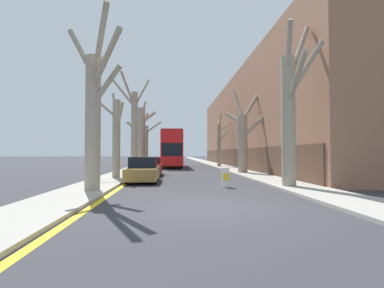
% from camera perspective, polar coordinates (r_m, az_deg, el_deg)
% --- Properties ---
extents(ground_plane, '(300.00, 300.00, 0.00)m').
position_cam_1_polar(ground_plane, '(9.74, 2.86, -11.90)').
color(ground_plane, '#333338').
extents(sidewalk_left, '(2.34, 120.00, 0.12)m').
position_cam_1_polar(sidewalk_left, '(59.68, -7.57, -3.31)').
color(sidewalk_left, '#A39E93').
rests_on(sidewalk_left, ground).
extents(sidewalk_right, '(2.34, 120.00, 0.12)m').
position_cam_1_polar(sidewalk_right, '(59.86, 2.11, -3.32)').
color(sidewalk_right, '#A39E93').
rests_on(sidewalk_right, ground).
extents(building_facade_right, '(10.08, 48.76, 10.95)m').
position_cam_1_polar(building_facade_right, '(39.90, 14.21, 3.71)').
color(building_facade_right, '#93664C').
rests_on(building_facade_right, ground).
extents(kerb_line_stripe, '(0.24, 120.00, 0.01)m').
position_cam_1_polar(kerb_line_stripe, '(59.60, -6.27, -3.37)').
color(kerb_line_stripe, yellow).
rests_on(kerb_line_stripe, ground).
extents(street_tree_left_0, '(2.93, 3.97, 7.46)m').
position_cam_1_polar(street_tree_left_0, '(13.69, -18.15, 6.06)').
color(street_tree_left_0, gray).
rests_on(street_tree_left_0, ground).
extents(street_tree_left_1, '(2.81, 2.67, 5.84)m').
position_cam_1_polar(street_tree_left_1, '(20.22, -14.34, 1.64)').
color(street_tree_left_1, gray).
rests_on(street_tree_left_1, ground).
extents(street_tree_left_2, '(3.38, 3.03, 9.00)m').
position_cam_1_polar(street_tree_left_2, '(27.90, -11.01, 3.38)').
color(street_tree_left_2, gray).
rests_on(street_tree_left_2, ground).
extents(street_tree_left_3, '(3.48, 2.13, 7.99)m').
position_cam_1_polar(street_tree_left_3, '(35.28, -9.60, 1.69)').
color(street_tree_left_3, gray).
rests_on(street_tree_left_3, ground).
extents(street_tree_left_4, '(3.27, 3.37, 7.61)m').
position_cam_1_polar(street_tree_left_4, '(41.63, -8.80, 0.33)').
color(street_tree_left_4, gray).
rests_on(street_tree_left_4, ground).
extents(street_tree_right_0, '(2.15, 3.50, 8.43)m').
position_cam_1_polar(street_tree_right_0, '(15.53, 18.17, 5.96)').
color(street_tree_right_0, gray).
rests_on(street_tree_right_0, ground).
extents(street_tree_right_1, '(3.61, 3.56, 7.40)m').
position_cam_1_polar(street_tree_right_1, '(25.38, 9.79, 1.34)').
color(street_tree_right_1, gray).
rests_on(street_tree_right_1, ground).
extents(street_tree_right_2, '(2.49, 3.85, 6.49)m').
position_cam_1_polar(street_tree_right_2, '(36.48, 5.31, 0.42)').
color(street_tree_right_2, gray).
rests_on(street_tree_right_2, ground).
extents(double_decker_bus, '(2.44, 11.02, 4.30)m').
position_cam_1_polar(double_decker_bus, '(36.77, -3.84, -0.61)').
color(double_decker_bus, red).
rests_on(double_decker_bus, ground).
extents(parked_car_0, '(1.77, 4.09, 1.49)m').
position_cam_1_polar(parked_car_0, '(18.08, -9.27, -4.96)').
color(parked_car_0, olive).
rests_on(parked_car_0, ground).
extents(parked_car_1, '(1.76, 4.35, 1.40)m').
position_cam_1_polar(parked_car_1, '(23.29, -8.04, -4.30)').
color(parked_car_1, maroon).
rests_on(parked_car_1, ground).
extents(traffic_bollard, '(0.40, 0.41, 0.98)m').
position_cam_1_polar(traffic_bollard, '(15.25, 6.37, -6.35)').
color(traffic_bollard, white).
rests_on(traffic_bollard, ground).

